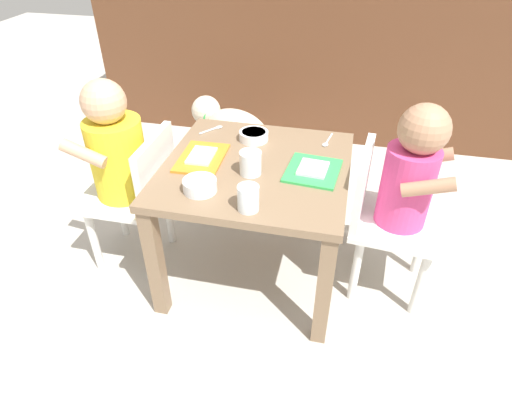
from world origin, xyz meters
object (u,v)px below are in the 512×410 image
(seated_child_right, at_px, (404,183))
(dog, at_px, (232,129))
(veggie_bowl_far, at_px, (254,135))
(dining_table, at_px, (256,185))
(food_tray_left, at_px, (202,157))
(spoon_by_right_tray, at_px, (213,129))
(water_cup_right, at_px, (250,164))
(cereal_bowl_right_side, at_px, (200,185))
(spoon_by_left_tray, at_px, (327,141))
(food_tray_right, at_px, (313,170))
(water_cup_left, at_px, (248,200))
(seated_child_left, at_px, (121,158))

(seated_child_right, distance_m, dog, 0.94)
(veggie_bowl_far, bearing_deg, dining_table, -74.65)
(food_tray_left, bearing_deg, dining_table, 0.24)
(seated_child_right, distance_m, spoon_by_right_tray, 0.68)
(food_tray_left, xyz_separation_m, water_cup_right, (0.17, -0.05, 0.03))
(spoon_by_right_tray, bearing_deg, food_tray_left, -82.65)
(veggie_bowl_far, relative_size, cereal_bowl_right_side, 1.03)
(veggie_bowl_far, height_order, cereal_bowl_right_side, cereal_bowl_right_side)
(spoon_by_left_tray, relative_size, spoon_by_right_tray, 1.15)
(food_tray_right, relative_size, spoon_by_right_tray, 2.18)
(spoon_by_left_tray, distance_m, spoon_by_right_tray, 0.40)
(seated_child_right, relative_size, water_cup_left, 9.33)
(water_cup_left, relative_size, cereal_bowl_right_side, 0.75)
(spoon_by_left_tray, bearing_deg, spoon_by_right_tray, 179.24)
(food_tray_left, bearing_deg, water_cup_right, -16.12)
(dog, distance_m, cereal_bowl_right_side, 0.84)
(seated_child_right, distance_m, cereal_bowl_right_side, 0.60)
(dining_table, bearing_deg, food_tray_right, -0.24)
(spoon_by_right_tray, bearing_deg, food_tray_right, -28.81)
(veggie_bowl_far, bearing_deg, water_cup_left, -79.02)
(food_tray_right, bearing_deg, dog, 124.73)
(water_cup_left, bearing_deg, dining_table, 97.78)
(dining_table, height_order, cereal_bowl_right_side, cereal_bowl_right_side)
(food_tray_left, height_order, spoon_by_left_tray, food_tray_left)
(dining_table, distance_m, spoon_by_right_tray, 0.30)
(dog, distance_m, water_cup_left, 0.93)
(food_tray_right, height_order, veggie_bowl_far, veggie_bowl_far)
(water_cup_left, xyz_separation_m, water_cup_right, (-0.04, 0.18, -0.00))
(food_tray_right, bearing_deg, spoon_by_left_tray, 83.05)
(food_tray_left, xyz_separation_m, cereal_bowl_right_side, (0.05, -0.17, 0.01))
(dining_table, height_order, spoon_by_right_tray, spoon_by_right_tray)
(food_tray_left, xyz_separation_m, water_cup_left, (0.21, -0.23, 0.03))
(dining_table, bearing_deg, cereal_bowl_right_side, -125.21)
(seated_child_left, distance_m, spoon_by_left_tray, 0.69)
(seated_child_right, distance_m, food_tray_left, 0.62)
(dog, xyz_separation_m, food_tray_left, (0.08, -0.63, 0.21))
(dining_table, height_order, food_tray_left, food_tray_left)
(food_tray_right, xyz_separation_m, water_cup_left, (-0.15, -0.23, 0.03))
(seated_child_left, distance_m, water_cup_right, 0.45)
(veggie_bowl_far, bearing_deg, seated_child_left, -154.97)
(dog, distance_m, food_tray_left, 0.66)
(dining_table, xyz_separation_m, cereal_bowl_right_side, (-0.12, -0.17, 0.09))
(water_cup_right, bearing_deg, veggie_bowl_far, 100.47)
(spoon_by_left_tray, bearing_deg, water_cup_right, -129.25)
(veggie_bowl_far, relative_size, spoon_by_left_tray, 0.99)
(dog, height_order, cereal_bowl_right_side, cereal_bowl_right_side)
(veggie_bowl_far, relative_size, spoon_by_right_tray, 1.14)
(seated_child_right, xyz_separation_m, dog, (-0.70, 0.60, -0.18))
(food_tray_left, bearing_deg, veggie_bowl_far, 51.34)
(water_cup_left, height_order, spoon_by_right_tray, water_cup_left)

